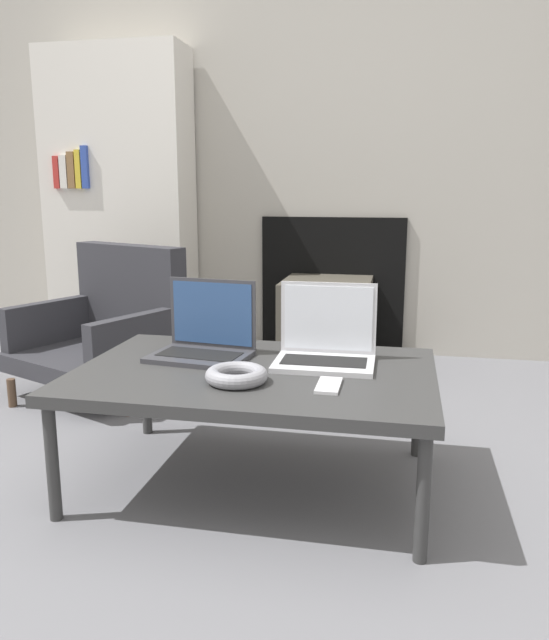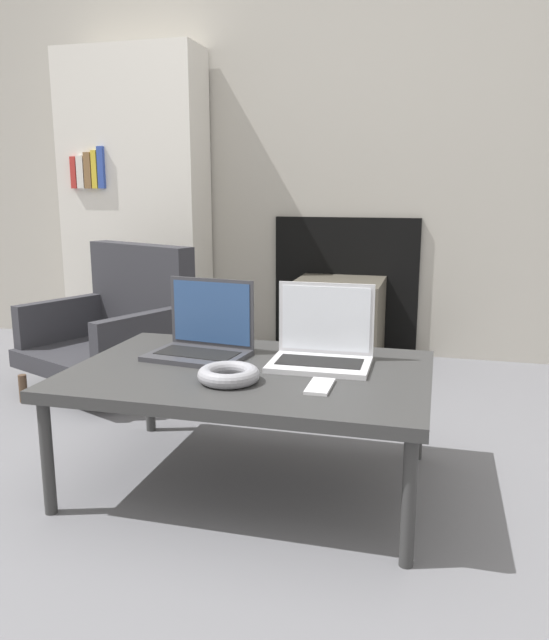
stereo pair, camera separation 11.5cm
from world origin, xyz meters
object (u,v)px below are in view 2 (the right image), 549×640
object	(u,v)px
headphones	(229,375)
tv	(338,322)
armchair	(120,325)
laptop_left	(203,338)
laptop_right	(322,346)
phone	(320,386)

from	to	relation	value
headphones	tv	bearing A→B (deg)	87.75
headphones	armchair	world-z (taller)	armchair
laptop_left	laptop_right	distance (m)	0.40
laptop_right	tv	size ratio (longest dim) A/B	0.65
laptop_left	tv	world-z (taller)	laptop_left
phone	tv	distance (m)	1.61
laptop_right	headphones	size ratio (longest dim) A/B	1.75
laptop_right	laptop_left	bearing A→B (deg)	179.16
armchair	phone	bearing A→B (deg)	-16.43
phone	tv	size ratio (longest dim) A/B	0.29
tv	armchair	world-z (taller)	armchair
laptop_right	tv	world-z (taller)	laptop_right
armchair	tv	bearing A→B (deg)	58.08
laptop_left	laptop_right	bearing A→B (deg)	7.29
laptop_right	phone	size ratio (longest dim) A/B	2.23
phone	tv	bearing A→B (deg)	97.21
laptop_left	phone	bearing A→B (deg)	-22.00
headphones	armchair	size ratio (longest dim) A/B	0.22
headphones	phone	world-z (taller)	headphones
phone	laptop_right	bearing A→B (deg)	99.28
phone	armchair	distance (m)	1.48
laptop_right	tv	distance (m)	1.37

